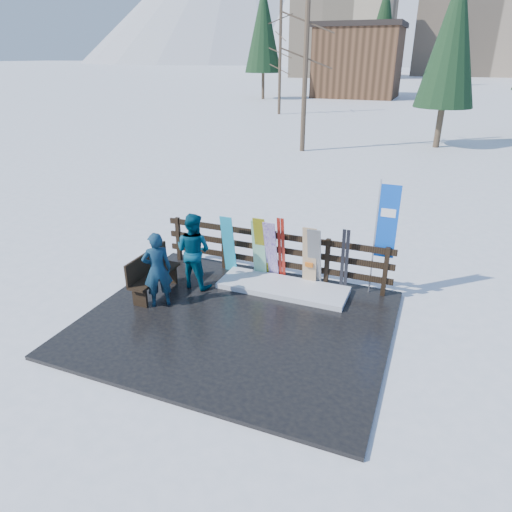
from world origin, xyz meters
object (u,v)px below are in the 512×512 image
at_px(snowboard_5, 309,257).
at_px(person_back, 194,251).
at_px(snowboard_1, 259,249).
at_px(snowboard_4, 314,258).
at_px(snowboard_3, 271,251).
at_px(rental_flag, 384,226).
at_px(bench, 152,272).
at_px(person_front, 157,270).
at_px(snowboard_2, 261,248).
at_px(snowboard_0, 229,244).

xyz_separation_m(snowboard_5, person_back, (-2.44, -0.93, 0.14)).
relative_size(snowboard_1, snowboard_4, 0.98).
relative_size(snowboard_3, person_back, 0.88).
bearing_deg(snowboard_1, rental_flag, 5.63).
height_order(rental_flag, person_back, rental_flag).
bearing_deg(person_back, snowboard_5, -154.44).
distance_m(snowboard_5, rental_flag, 1.77).
xyz_separation_m(snowboard_4, rental_flag, (1.40, 0.27, 0.87)).
relative_size(bench, snowboard_3, 0.97).
bearing_deg(person_front, snowboard_3, -170.76).
height_order(snowboard_2, rental_flag, rental_flag).
relative_size(snowboard_0, rental_flag, 0.58).
bearing_deg(person_back, snowboard_3, -143.82).
relative_size(person_front, person_back, 0.94).
distance_m(snowboard_1, person_back, 1.54).
bearing_deg(snowboard_3, person_front, -131.63).
xyz_separation_m(bench, person_back, (0.69, 0.69, 0.36)).
distance_m(snowboard_0, snowboard_2, 0.84).
bearing_deg(rental_flag, bench, -157.95).
height_order(snowboard_3, snowboard_5, snowboard_3).
relative_size(bench, rental_flag, 0.58).
relative_size(snowboard_2, rental_flag, 0.62).
height_order(snowboard_3, rental_flag, rental_flag).
xyz_separation_m(snowboard_2, person_front, (-1.53, -2.00, 0.04)).
xyz_separation_m(snowboard_0, person_back, (-0.43, -0.93, 0.14)).
xyz_separation_m(snowboard_0, snowboard_2, (0.84, -0.00, 0.04)).
xyz_separation_m(bench, snowboard_5, (3.13, 1.61, 0.22)).
relative_size(bench, snowboard_5, 1.01).
xyz_separation_m(snowboard_2, snowboard_5, (1.17, 0.00, -0.05)).
height_order(snowboard_3, person_back, person_back).
distance_m(rental_flag, person_front, 4.86).
xyz_separation_m(snowboard_1, rental_flag, (2.74, 0.27, 0.87)).
bearing_deg(snowboard_4, rental_flag, 10.89).
distance_m(snowboard_2, snowboard_3, 0.25).
relative_size(snowboard_1, rental_flag, 0.57).
relative_size(snowboard_3, rental_flag, 0.60).
xyz_separation_m(snowboard_0, rental_flag, (3.53, 0.27, 0.87)).
distance_m(snowboard_0, snowboard_3, 1.09).
relative_size(snowboard_4, snowboard_5, 1.02).
bearing_deg(person_back, bench, 49.66).
xyz_separation_m(snowboard_1, snowboard_2, (0.05, -0.00, 0.05)).
distance_m(bench, snowboard_1, 2.51).
bearing_deg(snowboard_4, snowboard_5, 180.00).
height_order(bench, snowboard_5, snowboard_5).
relative_size(snowboard_1, snowboard_3, 0.96).
xyz_separation_m(snowboard_3, snowboard_5, (0.92, 0.00, -0.01)).
xyz_separation_m(snowboard_0, snowboard_4, (2.13, -0.00, -0.00)).
distance_m(snowboard_3, person_front, 2.68).
bearing_deg(person_front, bench, -81.28).
height_order(snowboard_3, person_front, person_front).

